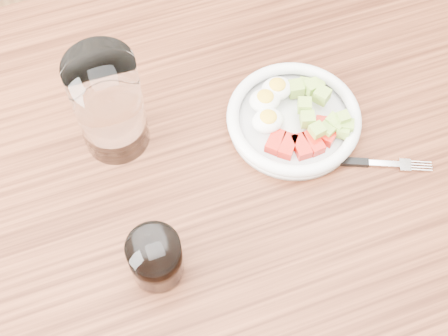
# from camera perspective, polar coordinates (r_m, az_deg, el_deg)

# --- Properties ---
(ground) EXTENTS (4.00, 4.00, 0.00)m
(ground) POSITION_cam_1_polar(r_m,az_deg,el_deg) (1.62, 0.47, -14.01)
(ground) COLOR brown
(ground) RESTS_ON ground
(dining_table) EXTENTS (1.50, 0.90, 0.77)m
(dining_table) POSITION_cam_1_polar(r_m,az_deg,el_deg) (0.99, 0.74, -3.97)
(dining_table) COLOR brown
(dining_table) RESTS_ON ground
(bowl) EXTENTS (0.20, 0.20, 0.05)m
(bowl) POSITION_cam_1_polar(r_m,az_deg,el_deg) (0.94, 6.36, 4.61)
(bowl) COLOR white
(bowl) RESTS_ON dining_table
(fork) EXTENTS (0.17, 0.08, 0.01)m
(fork) POSITION_cam_1_polar(r_m,az_deg,el_deg) (0.93, 11.96, 0.52)
(fork) COLOR black
(fork) RESTS_ON dining_table
(water_glass) EXTENTS (0.10, 0.10, 0.17)m
(water_glass) POSITION_cam_1_polar(r_m,az_deg,el_deg) (0.88, -10.50, 5.73)
(water_glass) COLOR white
(water_glass) RESTS_ON dining_table
(coffee_glass) EXTENTS (0.07, 0.07, 0.08)m
(coffee_glass) POSITION_cam_1_polar(r_m,az_deg,el_deg) (0.81, -6.26, -8.21)
(coffee_glass) COLOR white
(coffee_glass) RESTS_ON dining_table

